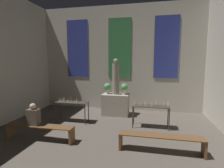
{
  "coord_description": "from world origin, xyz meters",
  "views": [
    {
      "loc": [
        1.45,
        2.53,
        2.38
      ],
      "look_at": [
        0.0,
        9.36,
        1.51
      ],
      "focal_mm": 28.0,
      "sensor_mm": 36.0,
      "label": 1
    }
  ],
  "objects_px": {
    "altar": "(116,104)",
    "flower_vase_right": "(124,88)",
    "person_seated": "(33,116)",
    "statue": "(116,78)",
    "flower_vase_left": "(107,87)",
    "pew_back_left": "(39,129)",
    "candle_rack_left": "(72,104)",
    "candle_rack_right": "(151,109)",
    "pew_back_right": "(161,140)"
  },
  "relations": [
    {
      "from": "altar",
      "to": "flower_vase_right",
      "type": "bearing_deg",
      "value": 0.0
    },
    {
      "from": "flower_vase_right",
      "to": "person_seated",
      "type": "bearing_deg",
      "value": -127.51
    },
    {
      "from": "statue",
      "to": "flower_vase_left",
      "type": "xyz_separation_m",
      "value": [
        -0.38,
        0.0,
        -0.44
      ]
    },
    {
      "from": "flower_vase_left",
      "to": "flower_vase_right",
      "type": "relative_size",
      "value": 1.0
    },
    {
      "from": "altar",
      "to": "pew_back_left",
      "type": "bearing_deg",
      "value": -120.28
    },
    {
      "from": "statue",
      "to": "candle_rack_left",
      "type": "bearing_deg",
      "value": -139.96
    },
    {
      "from": "person_seated",
      "to": "flower_vase_left",
      "type": "bearing_deg",
      "value": 62.63
    },
    {
      "from": "flower_vase_right",
      "to": "pew_back_left",
      "type": "xyz_separation_m",
      "value": [
        -2.18,
        -3.08,
        -0.91
      ]
    },
    {
      "from": "candle_rack_right",
      "to": "statue",
      "type": "bearing_deg",
      "value": 140.0
    },
    {
      "from": "flower_vase_right",
      "to": "pew_back_right",
      "type": "relative_size",
      "value": 0.22
    },
    {
      "from": "flower_vase_left",
      "to": "pew_back_left",
      "type": "xyz_separation_m",
      "value": [
        -1.41,
        -3.08,
        -0.91
      ]
    },
    {
      "from": "pew_back_left",
      "to": "person_seated",
      "type": "height_order",
      "value": "person_seated"
    },
    {
      "from": "altar",
      "to": "candle_rack_left",
      "type": "height_order",
      "value": "candle_rack_left"
    },
    {
      "from": "statue",
      "to": "flower_vase_left",
      "type": "relative_size",
      "value": 3.25
    },
    {
      "from": "candle_rack_right",
      "to": "person_seated",
      "type": "xyz_separation_m",
      "value": [
        -3.52,
        -1.78,
        0.06
      ]
    },
    {
      "from": "flower_vase_left",
      "to": "pew_back_right",
      "type": "distance_m",
      "value": 3.88
    },
    {
      "from": "flower_vase_left",
      "to": "pew_back_left",
      "type": "relative_size",
      "value": 0.22
    },
    {
      "from": "statue",
      "to": "candle_rack_right",
      "type": "bearing_deg",
      "value": -40.0
    },
    {
      "from": "candle_rack_left",
      "to": "pew_back_left",
      "type": "distance_m",
      "value": 1.83
    },
    {
      "from": "statue",
      "to": "pew_back_right",
      "type": "distance_m",
      "value": 3.81
    },
    {
      "from": "candle_rack_left",
      "to": "flower_vase_left",
      "type": "bearing_deg",
      "value": 48.18
    },
    {
      "from": "altar",
      "to": "statue",
      "type": "relative_size",
      "value": 0.74
    },
    {
      "from": "candle_rack_left",
      "to": "pew_back_right",
      "type": "height_order",
      "value": "candle_rack_left"
    },
    {
      "from": "statue",
      "to": "flower_vase_left",
      "type": "height_order",
      "value": "statue"
    },
    {
      "from": "pew_back_right",
      "to": "flower_vase_left",
      "type": "bearing_deg",
      "value": 125.33
    },
    {
      "from": "candle_rack_right",
      "to": "pew_back_right",
      "type": "bearing_deg",
      "value": -82.01
    },
    {
      "from": "statue",
      "to": "pew_back_left",
      "type": "height_order",
      "value": "statue"
    },
    {
      "from": "candle_rack_left",
      "to": "pew_back_left",
      "type": "relative_size",
      "value": 0.6
    },
    {
      "from": "candle_rack_right",
      "to": "person_seated",
      "type": "relative_size",
      "value": 1.96
    },
    {
      "from": "altar",
      "to": "pew_back_left",
      "type": "relative_size",
      "value": 0.54
    },
    {
      "from": "flower_vase_left",
      "to": "candle_rack_right",
      "type": "height_order",
      "value": "flower_vase_left"
    },
    {
      "from": "flower_vase_left",
      "to": "person_seated",
      "type": "relative_size",
      "value": 0.73
    },
    {
      "from": "flower_vase_left",
      "to": "person_seated",
      "type": "distance_m",
      "value": 3.5
    },
    {
      "from": "candle_rack_right",
      "to": "flower_vase_left",
      "type": "bearing_deg",
      "value": 146.1
    },
    {
      "from": "person_seated",
      "to": "pew_back_left",
      "type": "bearing_deg",
      "value": 0.0
    },
    {
      "from": "flower_vase_right",
      "to": "candle_rack_left",
      "type": "xyz_separation_m",
      "value": [
        -1.93,
        -1.3,
        -0.55
      ]
    },
    {
      "from": "altar",
      "to": "flower_vase_right",
      "type": "distance_m",
      "value": 0.87
    },
    {
      "from": "altar",
      "to": "pew_back_left",
      "type": "xyz_separation_m",
      "value": [
        -1.8,
        -3.08,
        -0.13
      ]
    },
    {
      "from": "candle_rack_left",
      "to": "pew_back_right",
      "type": "xyz_separation_m",
      "value": [
        3.35,
        -1.77,
        -0.36
      ]
    },
    {
      "from": "statue",
      "to": "pew_back_right",
      "type": "relative_size",
      "value": 0.73
    },
    {
      "from": "candle_rack_left",
      "to": "pew_back_left",
      "type": "bearing_deg",
      "value": -97.92
    },
    {
      "from": "flower_vase_right",
      "to": "pew_back_left",
      "type": "relative_size",
      "value": 0.22
    },
    {
      "from": "candle_rack_left",
      "to": "person_seated",
      "type": "xyz_separation_m",
      "value": [
        -0.43,
        -1.77,
        0.06
      ]
    },
    {
      "from": "flower_vase_right",
      "to": "pew_back_right",
      "type": "bearing_deg",
      "value": -65.35
    },
    {
      "from": "flower_vase_right",
      "to": "person_seated",
      "type": "relative_size",
      "value": 0.73
    },
    {
      "from": "statue",
      "to": "flower_vase_left",
      "type": "bearing_deg",
      "value": 180.0
    },
    {
      "from": "flower_vase_left",
      "to": "person_seated",
      "type": "xyz_separation_m",
      "value": [
        -1.59,
        -3.08,
        -0.49
      ]
    },
    {
      "from": "flower_vase_right",
      "to": "candle_rack_left",
      "type": "height_order",
      "value": "flower_vase_right"
    },
    {
      "from": "altar",
      "to": "pew_back_right",
      "type": "relative_size",
      "value": 0.54
    },
    {
      "from": "altar",
      "to": "statue",
      "type": "distance_m",
      "value": 1.22
    }
  ]
}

